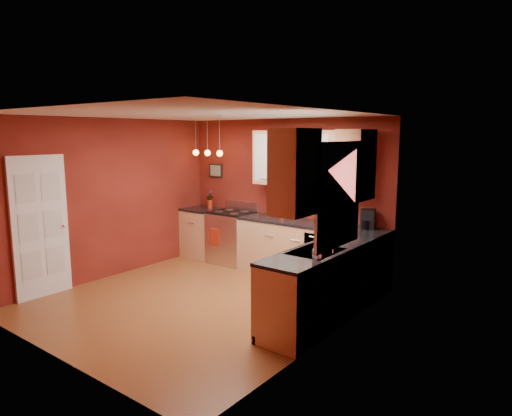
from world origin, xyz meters
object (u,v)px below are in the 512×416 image
Objects in this scene: red_canister at (282,213)px; soap_pump at (317,252)px; sink at (316,253)px; gas_range at (232,237)px; coffee_maker at (368,220)px.

soap_pump is at bearing -47.14° from red_canister.
gas_range is at bearing 150.22° from sink.
coffee_maker is (1.52, 0.03, 0.05)m from red_canister.
sink is at bearing -103.48° from coffee_maker.
red_canister is at bearing 4.90° from gas_range.
sink is (2.62, -1.50, 0.43)m from gas_range.
coffee_maker reaches higher than red_canister.
sink reaches higher than soap_pump.
red_canister is 0.60× the size of coffee_maker.
sink reaches higher than red_canister.
gas_range is 3.05m from sink.
sink is 2.24m from red_canister.
soap_pump is (0.24, -1.93, -0.05)m from coffee_maker.
gas_range is 3.38m from soap_pump.
coffee_maker reaches higher than soap_pump.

